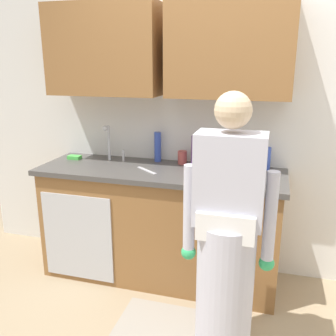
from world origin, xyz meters
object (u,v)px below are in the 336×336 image
Objects in this scene: bottle_dish_liquid at (266,158)px; sink at (107,166)px; bottle_cleaner_spray at (196,152)px; cup_by_sink at (182,157)px; knife_on_counter at (147,170)px; bottle_soap at (158,147)px; sponge at (74,157)px; bottle_water_short at (254,158)px; person_at_sink at (226,253)px.

sink is at bearing -170.05° from bottle_dish_liquid.
bottle_cleaner_spray is 0.16m from cup_by_sink.
sink is 2.08× the size of knife_on_counter.
bottle_soap is 0.99× the size of bottle_cleaner_spray.
sink reaches higher than sponge.
bottle_dish_liquid reaches higher than knife_on_counter.
knife_on_counter is 2.18× the size of sponge.
bottle_dish_liquid is 1.63× the size of cup_by_sink.
sink is 2.49× the size of bottle_water_short.
bottle_soap is (-0.73, 0.98, 0.37)m from person_at_sink.
cup_by_sink is 0.46× the size of knife_on_counter.
bottle_dish_liquid is at bearing 9.95° from sink.
sink is 0.46m from bottle_soap.
knife_on_counter is (-0.35, -0.22, -0.12)m from bottle_cleaner_spray.
bottle_water_short is at bearing -142.76° from bottle_dish_liquid.
sink is 0.31× the size of person_at_sink.
bottle_cleaner_spray is 2.34× the size of cup_by_sink.
cup_by_sink is at bearing 117.90° from person_at_sink.
cup_by_sink is at bearing -177.85° from bottle_dish_liquid.
person_at_sink reaches higher than bottle_cleaner_spray.
sponge is at bearing -177.56° from bottle_cleaner_spray.
cup_by_sink is (-0.50, 0.95, 0.30)m from person_at_sink.
bottle_soap is 2.30× the size of sponge.
bottle_water_short is at bearing -4.35° from cup_by_sink.
cup_by_sink is (-0.13, 0.06, -0.07)m from bottle_cleaner_spray.
person_at_sink is 8.07× the size of bottle_water_short.
bottle_cleaner_spray is at bearing -13.57° from bottle_soap.
bottle_cleaner_spray is (0.35, -0.08, 0.00)m from bottle_soap.
sponge is at bearing 149.81° from person_at_sink.
bottle_cleaner_spray is 0.45m from bottle_water_short.
person_at_sink is at bearing -62.10° from cup_by_sink.
sponge is at bearing -169.78° from bottle_soap.
bottle_soap is 0.90m from bottle_dish_liquid.
knife_on_counter is (0.38, -0.08, 0.02)m from sink.
sink is at bearing -169.20° from bottle_cleaner_spray.
bottle_dish_liquid is at bearing 8.81° from bottle_cleaner_spray.
sink reaches higher than knife_on_counter.
bottle_soap is at bearing 175.02° from bottle_water_short.
bottle_soap is at bearing 30.85° from sink.
bottle_cleaner_spray is at bearing -178.13° from bottle_water_short.
bottle_cleaner_spray is (0.73, 0.14, 0.14)m from sink.
person_at_sink is 14.73× the size of sponge.
bottle_water_short is (0.81, -0.07, -0.03)m from bottle_soap.
bottle_dish_liquid is 0.89× the size of bottle_water_short.
knife_on_counter is (-0.80, -0.23, -0.10)m from bottle_water_short.
sink is 4.57× the size of cup_by_sink.
bottle_dish_liquid is 0.68m from cup_by_sink.
person_at_sink is 1.70m from sponge.
bottle_cleaner_spray is at bearing -24.61° from cup_by_sink.
knife_on_counter is (-0.89, -0.30, -0.09)m from bottle_dish_liquid.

